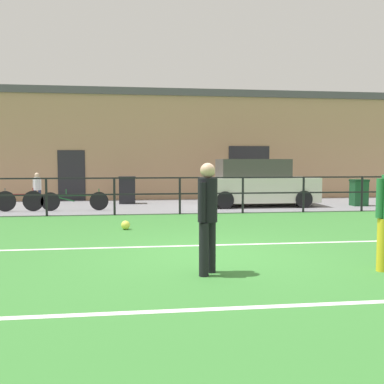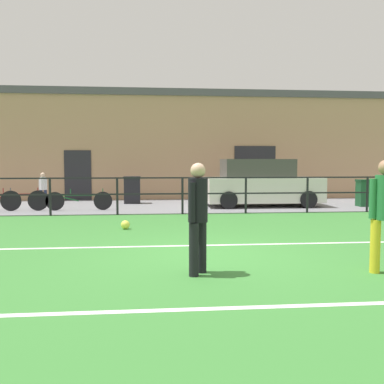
{
  "view_description": "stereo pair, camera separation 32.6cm",
  "coord_description": "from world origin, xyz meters",
  "views": [
    {
      "loc": [
        -1.3,
        -7.14,
        1.62
      ],
      "look_at": [
        0.04,
        3.34,
        0.87
      ],
      "focal_mm": 40.01,
      "sensor_mm": 36.0,
      "label": 1
    },
    {
      "loc": [
        -0.97,
        -7.18,
        1.62
      ],
      "look_at": [
        0.04,
        3.34,
        0.87
      ],
      "focal_mm": 40.01,
      "sensor_mm": 36.0,
      "label": 2
    }
  ],
  "objects": [
    {
      "name": "pavement_strip",
      "position": [
        0.0,
        8.5,
        0.01
      ],
      "size": [
        48.0,
        5.0,
        0.02
      ],
      "primitive_type": "cube",
      "color": "slate",
      "rests_on": "ground"
    },
    {
      "name": "player_goalkeeper",
      "position": [
        -0.31,
        -1.15,
        0.91
      ],
      "size": [
        0.29,
        0.38,
        1.6
      ],
      "rotation": [
        0.0,
        0.0,
        0.96
      ],
      "color": "black",
      "rests_on": "ground"
    },
    {
      "name": "ground",
      "position": [
        0.0,
        0.0,
        -0.02
      ],
      "size": [
        60.0,
        44.0,
        0.04
      ],
      "primitive_type": "cube",
      "color": "#387A33"
    },
    {
      "name": "parked_car_red",
      "position": [
        2.99,
        7.96,
        0.82
      ],
      "size": [
        4.11,
        1.9,
        1.7
      ],
      "color": "silver",
      "rests_on": "pavement_strip"
    },
    {
      "name": "clubhouse_facade",
      "position": [
        -0.0,
        12.2,
        2.36
      ],
      "size": [
        28.0,
        2.56,
        4.71
      ],
      "color": "tan",
      "rests_on": "ground"
    },
    {
      "name": "trash_bin_1",
      "position": [
        -1.69,
        9.41,
        0.55
      ],
      "size": [
        0.64,
        0.55,
        1.04
      ],
      "color": "black",
      "rests_on": "pavement_strip"
    },
    {
      "name": "soccer_ball_match",
      "position": [
        -1.59,
        3.14,
        0.11
      ],
      "size": [
        0.21,
        0.21,
        0.21
      ],
      "primitive_type": "sphere",
      "color": "#E5E04C",
      "rests_on": "ground"
    },
    {
      "name": "field_line_hash",
      "position": [
        0.0,
        -2.61,
        0.0
      ],
      "size": [
        36.0,
        0.11,
        0.0
      ],
      "primitive_type": "cube",
      "color": "white",
      "rests_on": "ground"
    },
    {
      "name": "perimeter_fence",
      "position": [
        0.0,
        6.0,
        0.75
      ],
      "size": [
        36.07,
        0.07,
        1.15
      ],
      "color": "black",
      "rests_on": "ground"
    },
    {
      "name": "bicycle_parked_3",
      "position": [
        -3.35,
        7.2,
        0.34
      ],
      "size": [
        2.17,
        0.04,
        0.71
      ],
      "color": "black",
      "rests_on": "pavement_strip"
    },
    {
      "name": "trash_bin_0",
      "position": [
        6.72,
        7.51,
        0.51
      ],
      "size": [
        0.56,
        0.48,
        0.97
      ],
      "color": "#194C28",
      "rests_on": "pavement_strip"
    },
    {
      "name": "field_line_touchline",
      "position": [
        0.0,
        0.96,
        0.0
      ],
      "size": [
        36.0,
        0.11,
        0.0
      ],
      "primitive_type": "cube",
      "color": "white",
      "rests_on": "ground"
    },
    {
      "name": "bicycle_parked_0",
      "position": [
        -5.48,
        7.2,
        0.37
      ],
      "size": [
        2.29,
        0.04,
        0.76
      ],
      "color": "black",
      "rests_on": "pavement_strip"
    },
    {
      "name": "spectator_child",
      "position": [
        -4.91,
        8.9,
        0.71
      ],
      "size": [
        0.32,
        0.21,
        1.21
      ],
      "rotation": [
        0.0,
        0.0,
        2.82
      ],
      "color": "#232D4C",
      "rests_on": "pavement_strip"
    }
  ]
}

